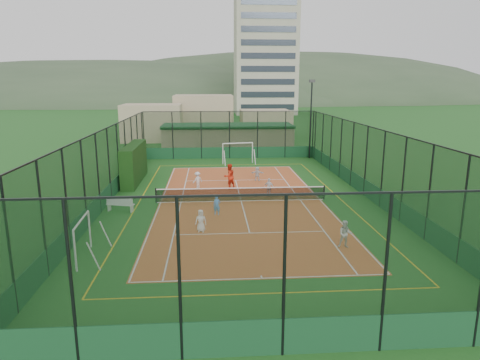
{
  "coord_description": "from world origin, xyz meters",
  "views": [
    {
      "loc": [
        -2.07,
        -28.26,
        8.03
      ],
      "look_at": [
        0.01,
        1.3,
        1.2
      ],
      "focal_mm": 32.0,
      "sensor_mm": 36.0,
      "label": 1
    }
  ],
  "objects_px": {
    "child_near_left": "(201,221)",
    "child_near_mid": "(217,205)",
    "coach": "(229,176)",
    "child_far_left": "(198,180)",
    "futsal_goal_far": "(238,153)",
    "white_bench": "(120,204)",
    "clubhouse": "(228,138)",
    "apartment_tower": "(265,53)",
    "futsal_goal_near": "(83,239)",
    "floodlight_ne": "(311,119)",
    "child_far_right": "(269,187)",
    "child_far_back": "(257,174)",
    "child_near_right": "(345,234)"
  },
  "relations": [
    {
      "from": "child_near_left",
      "to": "child_near_mid",
      "type": "bearing_deg",
      "value": 76.43
    },
    {
      "from": "coach",
      "to": "child_far_left",
      "type": "bearing_deg",
      "value": -41.11
    },
    {
      "from": "futsal_goal_far",
      "to": "white_bench",
      "type": "bearing_deg",
      "value": -129.11
    },
    {
      "from": "clubhouse",
      "to": "child_near_mid",
      "type": "bearing_deg",
      "value": -93.95
    },
    {
      "from": "apartment_tower",
      "to": "child_near_left",
      "type": "distance_m",
      "value": 90.32
    },
    {
      "from": "child_near_mid",
      "to": "coach",
      "type": "xyz_separation_m",
      "value": [
        1.07,
        6.55,
        0.36
      ]
    },
    {
      "from": "child_near_mid",
      "to": "coach",
      "type": "distance_m",
      "value": 6.65
    },
    {
      "from": "white_bench",
      "to": "coach",
      "type": "bearing_deg",
      "value": 52.17
    },
    {
      "from": "futsal_goal_near",
      "to": "futsal_goal_far",
      "type": "xyz_separation_m",
      "value": [
        8.68,
        23.21,
        0.09
      ]
    },
    {
      "from": "clubhouse",
      "to": "futsal_goal_near",
      "type": "xyz_separation_m",
      "value": [
        -8.0,
        -31.23,
        -0.64
      ]
    },
    {
      "from": "floodlight_ne",
      "to": "futsal_goal_near",
      "type": "xyz_separation_m",
      "value": [
        -16.6,
        -25.83,
        -3.19
      ]
    },
    {
      "from": "white_bench",
      "to": "child_near_left",
      "type": "distance_m",
      "value": 6.61
    },
    {
      "from": "clubhouse",
      "to": "child_far_right",
      "type": "relative_size",
      "value": 11.73
    },
    {
      "from": "clubhouse",
      "to": "child_far_back",
      "type": "relative_size",
      "value": 12.82
    },
    {
      "from": "clubhouse",
      "to": "child_far_left",
      "type": "bearing_deg",
      "value": -99.71
    },
    {
      "from": "apartment_tower",
      "to": "clubhouse",
      "type": "bearing_deg",
      "value": -101.31
    },
    {
      "from": "white_bench",
      "to": "child_far_left",
      "type": "bearing_deg",
      "value": 65.87
    },
    {
      "from": "floodlight_ne",
      "to": "clubhouse",
      "type": "bearing_deg",
      "value": 147.88
    },
    {
      "from": "child_near_mid",
      "to": "child_near_right",
      "type": "distance_m",
      "value": 8.53
    },
    {
      "from": "clubhouse",
      "to": "child_far_back",
      "type": "distance_m",
      "value": 16.01
    },
    {
      "from": "coach",
      "to": "child_far_right",
      "type": "bearing_deg",
      "value": 106.52
    },
    {
      "from": "apartment_tower",
      "to": "futsal_goal_near",
      "type": "bearing_deg",
      "value": -102.37
    },
    {
      "from": "floodlight_ne",
      "to": "futsal_goal_near",
      "type": "bearing_deg",
      "value": -122.73
    },
    {
      "from": "clubhouse",
      "to": "apartment_tower",
      "type": "distance_m",
      "value": 62.64
    },
    {
      "from": "child_far_left",
      "to": "floodlight_ne",
      "type": "bearing_deg",
      "value": -168.26
    },
    {
      "from": "futsal_goal_near",
      "to": "child_far_right",
      "type": "height_order",
      "value": "futsal_goal_near"
    },
    {
      "from": "apartment_tower",
      "to": "futsal_goal_far",
      "type": "bearing_deg",
      "value": -99.45
    },
    {
      "from": "white_bench",
      "to": "child_near_mid",
      "type": "xyz_separation_m",
      "value": [
        6.08,
        -1.12,
        0.12
      ]
    },
    {
      "from": "clubhouse",
      "to": "child_near_right",
      "type": "distance_m",
      "value": 31.12
    },
    {
      "from": "clubhouse",
      "to": "white_bench",
      "type": "distance_m",
      "value": 25.08
    },
    {
      "from": "child_far_back",
      "to": "coach",
      "type": "height_order",
      "value": "coach"
    },
    {
      "from": "child_near_left",
      "to": "child_near_mid",
      "type": "distance_m",
      "value": 3.15
    },
    {
      "from": "futsal_goal_near",
      "to": "coach",
      "type": "xyz_separation_m",
      "value": [
        7.35,
        12.84,
        0.03
      ]
    },
    {
      "from": "floodlight_ne",
      "to": "apartment_tower",
      "type": "height_order",
      "value": "apartment_tower"
    },
    {
      "from": "child_near_left",
      "to": "child_far_right",
      "type": "relative_size",
      "value": 0.96
    },
    {
      "from": "child_near_right",
      "to": "futsal_goal_far",
      "type": "bearing_deg",
      "value": 112.12
    },
    {
      "from": "child_near_mid",
      "to": "clubhouse",
      "type": "bearing_deg",
      "value": 98.22
    },
    {
      "from": "white_bench",
      "to": "futsal_goal_far",
      "type": "height_order",
      "value": "futsal_goal_far"
    },
    {
      "from": "white_bench",
      "to": "child_near_right",
      "type": "bearing_deg",
      "value": -14.53
    },
    {
      "from": "white_bench",
      "to": "child_near_mid",
      "type": "height_order",
      "value": "child_near_mid"
    },
    {
      "from": "coach",
      "to": "clubhouse",
      "type": "bearing_deg",
      "value": -124.25
    },
    {
      "from": "clubhouse",
      "to": "child_far_left",
      "type": "xyz_separation_m",
      "value": [
        -3.08,
        -18.01,
        -0.93
      ]
    },
    {
      "from": "child_near_mid",
      "to": "coach",
      "type": "height_order",
      "value": "coach"
    },
    {
      "from": "white_bench",
      "to": "coach",
      "type": "height_order",
      "value": "coach"
    },
    {
      "from": "child_near_mid",
      "to": "child_near_left",
      "type": "bearing_deg",
      "value": -94.88
    },
    {
      "from": "child_far_left",
      "to": "white_bench",
      "type": "bearing_deg",
      "value": 15.46
    },
    {
      "from": "clubhouse",
      "to": "coach",
      "type": "distance_m",
      "value": 18.41
    },
    {
      "from": "futsal_goal_far",
      "to": "coach",
      "type": "height_order",
      "value": "futsal_goal_far"
    },
    {
      "from": "child_near_left",
      "to": "child_near_right",
      "type": "relative_size",
      "value": 0.89
    },
    {
      "from": "child_near_right",
      "to": "child_far_right",
      "type": "distance_m",
      "value": 10.26
    }
  ]
}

